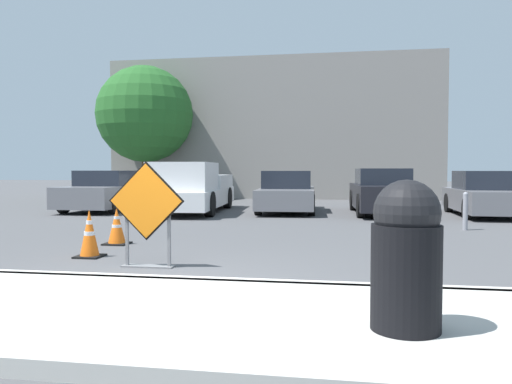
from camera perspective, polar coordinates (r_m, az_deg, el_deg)
The scene contains 16 objects.
ground_plane at distance 15.66m, azimuth 1.65°, elevation -2.51°, with size 96.00×96.00×0.00m, color #4C4C4F.
sidewalk_strip at distance 4.85m, azimuth -16.84°, elevation -13.17°, with size 24.82×2.55×0.14m.
curb_lip at distance 5.99m, azimuth -11.38°, elevation -10.10°, with size 24.82×0.20×0.14m.
road_closed_sign at distance 7.16m, azimuth -12.41°, elevation -2.02°, with size 1.10×0.20×1.49m.
traffic_cone_nearest at distance 8.30m, azimuth -18.50°, elevation -4.57°, with size 0.40×0.40×0.75m.
traffic_cone_second at distance 9.58m, azimuth -15.63°, elevation -3.83°, with size 0.43×0.43×0.68m.
parked_car_nearest at distance 17.68m, azimuth -16.59°, elevation 0.01°, with size 1.96×4.15×1.36m.
pickup_truck at distance 16.13m, azimuth -7.50°, elevation 0.19°, with size 2.25×5.65×1.61m.
parked_car_second at distance 16.54m, azimuth 3.57°, elevation -0.08°, with size 1.99×4.57×1.35m.
parked_car_third at distance 16.11m, azimuth 14.24°, elevation -0.05°, with size 1.94×4.47×1.42m.
parked_car_fourth at distance 16.45m, azimuth 24.90°, elevation -0.33°, with size 1.94×4.17×1.35m.
trash_bin at distance 4.02m, azimuth 16.78°, elevation -6.81°, with size 0.53×0.53×1.16m.
bollard_nearest at distance 12.10m, azimuth 16.31°, elevation -1.39°, with size 0.12×0.12×1.08m.
bollard_second at distance 12.36m, azimuth 22.81°, elevation -1.90°, with size 0.12×0.12×0.88m.
building_facade_backdrop at distance 26.19m, azimuth 2.37°, elevation 6.93°, with size 16.02×5.00×6.78m.
street_tree_behind_lot at distance 23.92m, azimuth -12.59°, elevation 8.65°, with size 4.44×4.44×6.18m.
Camera 1 is at (2.07, -5.46, 1.37)m, focal length 35.00 mm.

